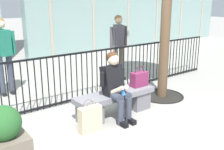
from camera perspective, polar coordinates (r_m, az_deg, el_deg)
ground_plane at (r=4.99m, az=0.71°, el=-8.56°), size 60.00×60.00×0.00m
stone_bench at (r=4.89m, az=0.72°, el=-5.66°), size 1.60×0.44×0.45m
seated_person_with_phone at (r=4.61m, az=0.77°, el=-2.01°), size 0.52×0.66×1.21m
handbag_on_bench at (r=5.13m, az=5.90°, el=-0.83°), size 0.35×0.17×0.41m
shopping_bag at (r=4.31m, az=-4.77°, el=-9.45°), size 0.38×0.15×0.54m
bystander_at_railing at (r=6.94m, az=1.43°, el=7.02°), size 0.55×0.44×1.71m
bystander_further_back at (r=6.27m, az=-22.49°, el=4.87°), size 0.55×0.43×1.71m
plaza_railing at (r=5.63m, az=-5.94°, el=-0.07°), size 8.05×0.04×1.04m
planter at (r=3.60m, az=-22.12°, el=-13.06°), size 0.52×0.52×0.85m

